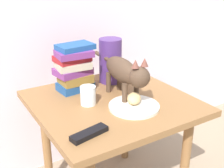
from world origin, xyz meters
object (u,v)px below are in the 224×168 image
bread_roll (134,98)px  book_stack (74,68)px  tv_remote (89,133)px  plate (134,106)px  side_table (112,115)px  green_vase (110,61)px  candle_jar (88,96)px  cat (125,72)px

bread_roll → book_stack: 0.35m
book_stack → tv_remote: bearing=-108.1°
plate → bread_roll: 0.03m
side_table → book_stack: bearing=115.3°
green_vase → tv_remote: green_vase is taller
bread_roll → green_vase: bearing=77.6°
side_table → book_stack: (-0.09, 0.20, 0.20)m
bread_roll → plate: bearing=-123.9°
bread_roll → candle_jar: size_ratio=0.94×
cat → candle_jar: (-0.17, 0.04, -0.09)m
side_table → cat: bearing=-16.0°
side_table → cat: cat is taller
book_stack → green_vase: size_ratio=1.00×
cat → tv_remote: size_ratio=3.19×
bread_roll → green_vase: (0.07, 0.31, 0.08)m
bread_roll → green_vase: size_ratio=0.34×
bread_roll → side_table: bearing=113.7°
cat → bread_roll: bearing=-96.6°
book_stack → plate: bearing=-67.2°
candle_jar → book_stack: bearing=84.1°
bread_roll → tv_remote: bearing=-158.5°
side_table → plate: plate is taller
cat → book_stack: 0.27m
bread_roll → tv_remote: (-0.28, -0.11, -0.03)m
bread_roll → cat: bearing=83.4°
bread_roll → cat: cat is taller
plate → bread_roll: bread_roll is taller
side_table → plate: 0.15m
green_vase → side_table: bearing=-119.5°
green_vase → candle_jar: 0.31m
side_table → green_vase: size_ratio=3.01×
book_stack → candle_jar: 0.20m
book_stack → green_vase: 0.21m
tv_remote → book_stack: bearing=61.1°
side_table → book_stack: book_stack is taller
book_stack → tv_remote: (-0.14, -0.42, -0.11)m
green_vase → plate: bearing=-103.3°
plate → green_vase: (0.08, 0.32, 0.11)m
green_vase → tv_remote: (-0.35, -0.42, -0.11)m
green_vase → cat: bearing=-104.7°
plate → bread_roll: size_ratio=2.78×
plate → candle_jar: 0.21m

